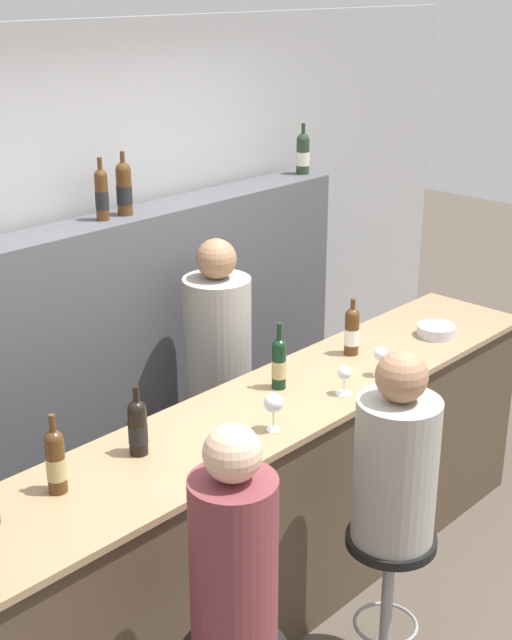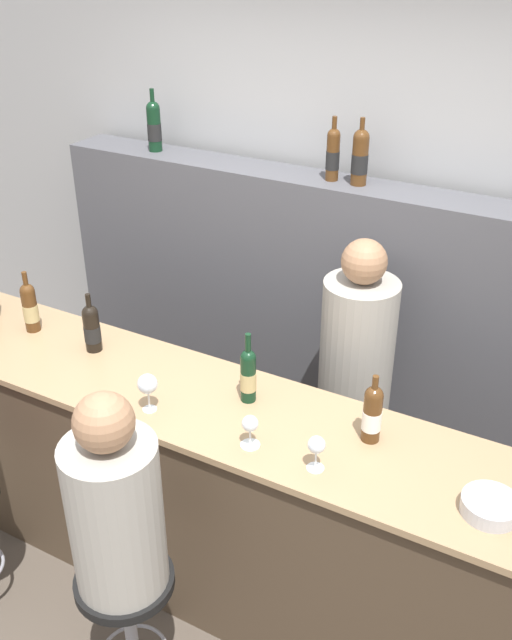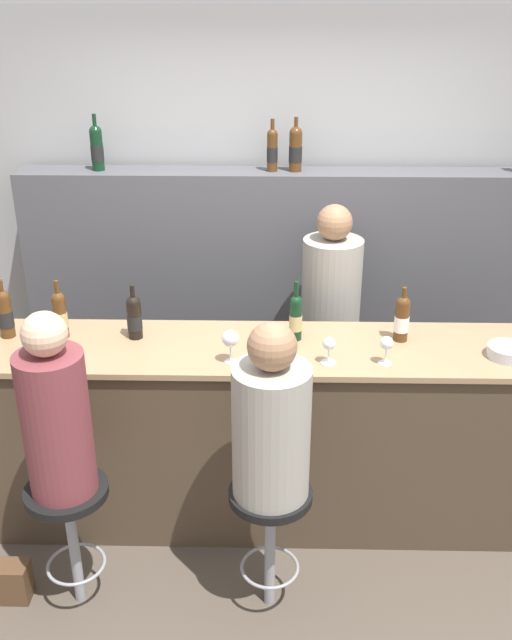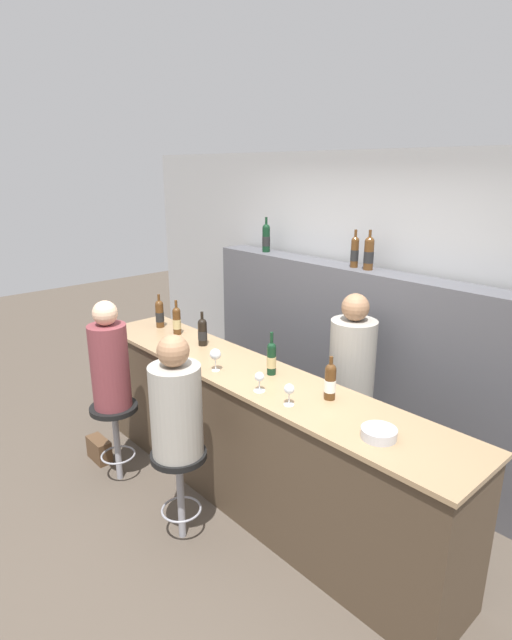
% 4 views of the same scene
% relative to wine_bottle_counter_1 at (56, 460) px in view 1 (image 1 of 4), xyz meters
% --- Properties ---
extents(ground_plane, '(16.00, 16.00, 0.00)m').
position_rel_wine_bottle_counter_1_xyz_m(ground_plane, '(1.09, -0.37, -1.17)').
color(ground_plane, '#4C4238').
extents(wall_back, '(6.40, 0.05, 2.60)m').
position_rel_wine_bottle_counter_1_xyz_m(wall_back, '(1.09, 1.29, 0.13)').
color(wall_back, '#9E9E9E').
rests_on(wall_back, ground_plane).
extents(bar_counter, '(3.38, 0.60, 1.05)m').
position_rel_wine_bottle_counter_1_xyz_m(bar_counter, '(1.09, -0.09, -0.65)').
color(bar_counter, '#473828').
rests_on(bar_counter, ground_plane).
extents(back_bar_cabinet, '(3.17, 0.28, 1.66)m').
position_rel_wine_bottle_counter_1_xyz_m(back_bar_cabinet, '(1.09, 1.07, -0.34)').
color(back_bar_cabinet, '#4C4C51').
rests_on(back_bar_cabinet, ground_plane).
extents(wine_bottle_counter_1, '(0.07, 0.07, 0.31)m').
position_rel_wine_bottle_counter_1_xyz_m(wine_bottle_counter_1, '(0.00, 0.00, 0.00)').
color(wine_bottle_counter_1, '#4C2D14').
rests_on(wine_bottle_counter_1, bar_counter).
extents(wine_bottle_counter_2, '(0.08, 0.08, 0.29)m').
position_rel_wine_bottle_counter_1_xyz_m(wine_bottle_counter_2, '(0.38, -0.00, -0.01)').
color(wine_bottle_counter_2, black).
rests_on(wine_bottle_counter_2, bar_counter).
extents(wine_bottle_counter_3, '(0.07, 0.07, 0.31)m').
position_rel_wine_bottle_counter_1_xyz_m(wine_bottle_counter_3, '(1.19, 0.00, -0.00)').
color(wine_bottle_counter_3, black).
rests_on(wine_bottle_counter_3, bar_counter).
extents(wine_bottle_counter_4, '(0.07, 0.07, 0.29)m').
position_rel_wine_bottle_counter_1_xyz_m(wine_bottle_counter_4, '(1.73, -0.00, -0.00)').
color(wine_bottle_counter_4, '#4C2D14').
rests_on(wine_bottle_counter_4, bar_counter).
extents(wine_bottle_backbar_1, '(0.07, 0.07, 0.31)m').
position_rel_wine_bottle_counter_1_xyz_m(wine_bottle_backbar_1, '(1.07, 1.07, 0.62)').
color(wine_bottle_backbar_1, '#4C2D14').
rests_on(wine_bottle_backbar_1, back_bar_cabinet).
extents(wine_bottle_backbar_2, '(0.08, 0.08, 0.32)m').
position_rel_wine_bottle_counter_1_xyz_m(wine_bottle_backbar_2, '(1.21, 1.07, 0.62)').
color(wine_bottle_backbar_2, '#4C2D14').
rests_on(wine_bottle_backbar_2, back_bar_cabinet).
extents(wine_bottle_backbar_3, '(0.08, 0.08, 0.31)m').
position_rel_wine_bottle_counter_1_xyz_m(wine_bottle_backbar_3, '(2.59, 1.07, 0.61)').
color(wine_bottle_backbar_3, '#233823').
rests_on(wine_bottle_backbar_3, back_bar_cabinet).
extents(wine_glass_0, '(0.08, 0.08, 0.17)m').
position_rel_wine_bottle_counter_1_xyz_m(wine_glass_0, '(0.88, -0.25, -0.00)').
color(wine_glass_0, silver).
rests_on(wine_glass_0, bar_counter).
extents(wine_glass_1, '(0.08, 0.08, 0.14)m').
position_rel_wine_bottle_counter_1_xyz_m(wine_glass_1, '(1.35, -0.25, -0.03)').
color(wine_glass_1, silver).
rests_on(wine_glass_1, bar_counter).
extents(wine_glass_2, '(0.07, 0.07, 0.14)m').
position_rel_wine_bottle_counter_1_xyz_m(wine_glass_2, '(1.62, -0.25, -0.02)').
color(wine_glass_2, silver).
rests_on(wine_glass_2, bar_counter).
extents(metal_bowl, '(0.20, 0.20, 0.06)m').
position_rel_wine_bottle_counter_1_xyz_m(metal_bowl, '(2.22, -0.17, -0.10)').
color(metal_bowl, '#B7B7BC').
rests_on(metal_bowl, bar_counter).
extents(guest_seated_left, '(0.29, 0.29, 0.85)m').
position_rel_wine_bottle_counter_1_xyz_m(guest_seated_left, '(0.16, -0.73, -0.14)').
color(guest_seated_left, brown).
rests_on(guest_seated_left, bar_stool_left).
extents(bar_stool_right, '(0.37, 0.37, 0.66)m').
position_rel_wine_bottle_counter_1_xyz_m(bar_stool_right, '(1.07, -0.73, -0.66)').
color(bar_stool_right, gray).
rests_on(bar_stool_right, ground_plane).
extents(guest_seated_right, '(0.34, 0.34, 0.82)m').
position_rel_wine_bottle_counter_1_xyz_m(guest_seated_right, '(1.07, -0.73, -0.16)').
color(guest_seated_right, gray).
rests_on(guest_seated_right, bar_stool_right).
extents(bartender, '(0.35, 0.35, 1.57)m').
position_rel_wine_bottle_counter_1_xyz_m(bartender, '(1.43, 0.63, -0.45)').
color(bartender, gray).
rests_on(bartender, ground_plane).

